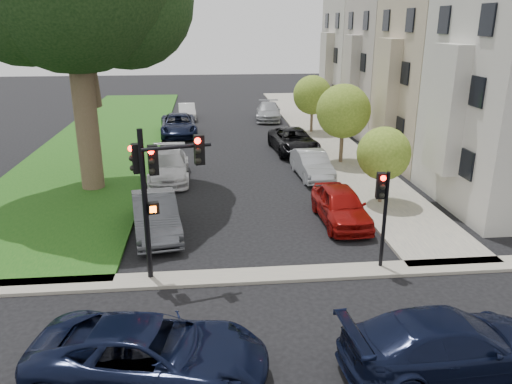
{
  "coord_description": "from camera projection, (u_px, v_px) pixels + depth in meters",
  "views": [
    {
      "loc": [
        -1.79,
        -12.83,
        8.14
      ],
      "look_at": [
        0.0,
        5.0,
        2.0
      ],
      "focal_mm": 35.0,
      "sensor_mm": 36.0,
      "label": 1
    }
  ],
  "objects": [
    {
      "name": "car_cross_far",
      "position": [
        449.0,
        344.0,
        12.01
      ],
      "size": [
        5.51,
        2.61,
        1.55
      ],
      "primitive_type": "imported",
      "rotation": [
        0.0,
        0.0,
        1.65
      ],
      "color": "black",
      "rests_on": "ground"
    },
    {
      "name": "small_tree_b",
      "position": [
        343.0,
        111.0,
        29.13
      ],
      "size": [
        3.17,
        3.17,
        4.76
      ],
      "color": "brown",
      "rests_on": "ground"
    },
    {
      "name": "car_parked_0",
      "position": [
        341.0,
        205.0,
        21.08
      ],
      "size": [
        1.93,
        4.58,
        1.55
      ],
      "primitive_type": "imported",
      "rotation": [
        0.0,
        0.0,
        0.02
      ],
      "color": "maroon",
      "rests_on": "ground"
    },
    {
      "name": "small_tree_a",
      "position": [
        384.0,
        154.0,
        22.68
      ],
      "size": [
        2.45,
        2.45,
        3.67
      ],
      "color": "brown",
      "rests_on": "ground"
    },
    {
      "name": "traffic_signal_main",
      "position": [
        156.0,
        178.0,
        15.53
      ],
      "size": [
        2.49,
        0.74,
        5.09
      ],
      "color": "black",
      "rests_on": "ground"
    },
    {
      "name": "house_b",
      "position": [
        455.0,
        44.0,
        28.4
      ],
      "size": [
        7.7,
        7.55,
        15.97
      ],
      "color": "tan",
      "rests_on": "ground"
    },
    {
      "name": "small_tree_c",
      "position": [
        312.0,
        95.0,
        37.4
      ],
      "size": [
        2.92,
        2.92,
        4.37
      ],
      "color": "brown",
      "rests_on": "ground"
    },
    {
      "name": "car_parked_9",
      "position": [
        187.0,
        111.0,
        43.71
      ],
      "size": [
        1.7,
        4.13,
        1.33
      ],
      "primitive_type": "imported",
      "rotation": [
        0.0,
        0.0,
        0.07
      ],
      "color": "silver",
      "rests_on": "ground"
    },
    {
      "name": "grass_strip",
      "position": [
        108.0,
        138.0,
        36.61
      ],
      "size": [
        8.0,
        44.0,
        0.12
      ],
      "primitive_type": "cube",
      "color": "#32631B",
      "rests_on": "ground"
    },
    {
      "name": "sidewalk_right",
      "position": [
        319.0,
        133.0,
        38.09
      ],
      "size": [
        3.5,
        44.0,
        0.12
      ],
      "primitive_type": "cube",
      "color": "slate",
      "rests_on": "ground"
    },
    {
      "name": "traffic_signal_secondary",
      "position": [
        382.0,
        203.0,
        16.53
      ],
      "size": [
        0.46,
        0.37,
        3.51
      ],
      "color": "black",
      "rests_on": "ground"
    },
    {
      "name": "house_d",
      "position": [
        371.0,
        36.0,
        42.52
      ],
      "size": [
        7.7,
        7.55,
        15.97
      ],
      "color": "tan",
      "rests_on": "ground"
    },
    {
      "name": "car_cross_near",
      "position": [
        150.0,
        354.0,
        11.65
      ],
      "size": [
        5.94,
        3.53,
        1.55
      ],
      "primitive_type": "imported",
      "rotation": [
        0.0,
        0.0,
        1.39
      ],
      "color": "black",
      "rests_on": "ground"
    },
    {
      "name": "car_parked_2",
      "position": [
        294.0,
        141.0,
        32.5
      ],
      "size": [
        2.94,
        5.7,
        1.54
      ],
      "primitive_type": "imported",
      "rotation": [
        0.0,
        0.0,
        0.07
      ],
      "color": "black",
      "rests_on": "ground"
    },
    {
      "name": "car_parked_1",
      "position": [
        312.0,
        165.0,
        27.24
      ],
      "size": [
        1.78,
        4.48,
        1.45
      ],
      "primitive_type": "imported",
      "rotation": [
        0.0,
        0.0,
        0.06
      ],
      "color": "#999BA0",
      "rests_on": "ground"
    },
    {
      "name": "ground",
      "position": [
        273.0,
        309.0,
        14.89
      ],
      "size": [
        140.0,
        140.0,
        0.0
      ],
      "primitive_type": "plane",
      "color": "black",
      "rests_on": "ground"
    },
    {
      "name": "car_parked_5",
      "position": [
        155.0,
        215.0,
        19.93
      ],
      "size": [
        2.49,
        5.09,
        1.61
      ],
      "primitive_type": "imported",
      "rotation": [
        0.0,
        0.0,
        0.17
      ],
      "color": "#3F4247",
      "rests_on": "ground"
    },
    {
      "name": "house_c",
      "position": [
        405.0,
        39.0,
        35.46
      ],
      "size": [
        7.7,
        7.55,
        15.97
      ],
      "color": "#A1A0A0",
      "rests_on": "ground"
    },
    {
      "name": "sidewalk_cross",
      "position": [
        265.0,
        275.0,
        16.75
      ],
      "size": [
        60.0,
        1.0,
        0.12
      ],
      "primitive_type": "cube",
      "color": "slate",
      "rests_on": "ground"
    },
    {
      "name": "car_parked_4",
      "position": [
        268.0,
        111.0,
        43.27
      ],
      "size": [
        2.66,
        5.29,
        1.48
      ],
      "primitive_type": "imported",
      "rotation": [
        0.0,
        0.0,
        -0.12
      ],
      "color": "#999BA0",
      "rests_on": "ground"
    },
    {
      "name": "car_parked_6",
      "position": [
        169.0,
        166.0,
        26.87
      ],
      "size": [
        2.34,
        5.33,
        1.52
      ],
      "primitive_type": "imported",
      "rotation": [
        0.0,
        0.0,
        0.04
      ],
      "color": "silver",
      "rests_on": "ground"
    },
    {
      "name": "car_parked_8",
      "position": [
        179.0,
        125.0,
        37.36
      ],
      "size": [
        2.97,
        5.83,
        1.58
      ],
      "primitive_type": "imported",
      "rotation": [
        0.0,
        0.0,
        0.06
      ],
      "color": "black",
      "rests_on": "ground"
    }
  ]
}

